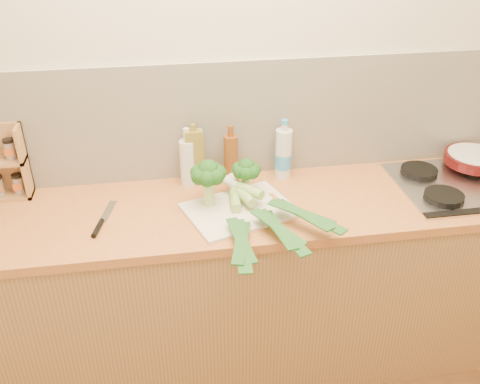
# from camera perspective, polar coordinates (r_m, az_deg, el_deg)

# --- Properties ---
(room_shell) EXTENTS (3.50, 3.50, 3.50)m
(room_shell) POSITION_cam_1_polar(r_m,az_deg,el_deg) (2.43, -1.04, 7.67)
(room_shell) COLOR beige
(room_shell) RESTS_ON ground
(counter) EXTENTS (3.20, 0.62, 0.90)m
(counter) POSITION_cam_1_polar(r_m,az_deg,el_deg) (2.56, 0.06, -9.92)
(counter) COLOR #A77745
(counter) RESTS_ON ground
(gas_hob) EXTENTS (0.58, 0.50, 0.04)m
(gas_hob) POSITION_cam_1_polar(r_m,az_deg,el_deg) (2.63, 22.60, 0.87)
(gas_hob) COLOR silver
(gas_hob) RESTS_ON counter
(chopping_board) EXTENTS (0.51, 0.44, 0.01)m
(chopping_board) POSITION_cam_1_polar(r_m,az_deg,el_deg) (2.25, -0.03, -1.93)
(chopping_board) COLOR silver
(chopping_board) RESTS_ON counter
(broccoli_left) EXTENTS (0.15, 0.15, 0.21)m
(broccoli_left) POSITION_cam_1_polar(r_m,az_deg,el_deg) (2.21, -3.42, 1.87)
(broccoli_left) COLOR #B2C874
(broccoli_left) RESTS_ON chopping_board
(broccoli_right) EXTENTS (0.13, 0.13, 0.17)m
(broccoli_right) POSITION_cam_1_polar(r_m,az_deg,el_deg) (2.30, 0.67, 2.34)
(broccoli_right) COLOR #B2C874
(broccoli_right) RESTS_ON chopping_board
(leek_front) EXTENTS (0.12, 0.73, 0.04)m
(leek_front) POSITION_cam_1_polar(r_m,az_deg,el_deg) (2.21, -0.42, -1.53)
(leek_front) COLOR white
(leek_front) RESTS_ON chopping_board
(leek_mid) EXTENTS (0.24, 0.61, 0.04)m
(leek_mid) POSITION_cam_1_polar(r_m,az_deg,el_deg) (2.18, 1.63, -1.52)
(leek_mid) COLOR white
(leek_mid) RESTS_ON chopping_board
(leek_back) EXTENTS (0.43, 0.53, 0.04)m
(leek_back) POSITION_cam_1_polar(r_m,az_deg,el_deg) (2.21, 2.67, -0.54)
(leek_back) COLOR white
(leek_back) RESTS_ON chopping_board
(chefs_knife) EXTENTS (0.09, 0.28, 0.02)m
(chefs_knife) POSITION_cam_1_polar(r_m,az_deg,el_deg) (2.23, -14.67, -3.31)
(chefs_knife) COLOR silver
(chefs_knife) RESTS_ON counter
(skillet) EXTENTS (0.41, 0.28, 0.05)m
(skillet) POSITION_cam_1_polar(r_m,az_deg,el_deg) (2.78, 23.79, 3.32)
(skillet) COLOR #4C0D0C
(skillet) RESTS_ON gas_hob
(oil_tin) EXTENTS (0.08, 0.05, 0.29)m
(oil_tin) POSITION_cam_1_polar(r_m,az_deg,el_deg) (2.41, -4.86, 3.73)
(oil_tin) COLOR olive
(oil_tin) RESTS_ON counter
(glass_bottle) EXTENTS (0.07, 0.07, 0.28)m
(glass_bottle) POSITION_cam_1_polar(r_m,az_deg,el_deg) (2.41, -5.60, 3.23)
(glass_bottle) COLOR silver
(glass_bottle) RESTS_ON counter
(amber_bottle) EXTENTS (0.06, 0.06, 0.28)m
(amber_bottle) POSITION_cam_1_polar(r_m,az_deg,el_deg) (2.43, -0.98, 3.67)
(amber_bottle) COLOR brown
(amber_bottle) RESTS_ON counter
(water_bottle) EXTENTS (0.08, 0.08, 0.27)m
(water_bottle) POSITION_cam_1_polar(r_m,az_deg,el_deg) (2.47, 4.64, 3.94)
(water_bottle) COLOR silver
(water_bottle) RESTS_ON counter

